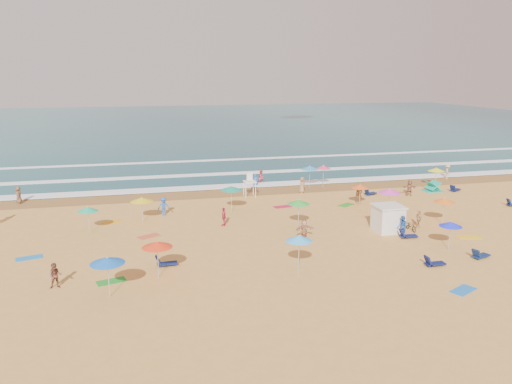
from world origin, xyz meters
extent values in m
plane|color=gold|center=(0.00, 0.00, 0.00)|extent=(220.00, 220.00, 0.00)
cube|color=#0C4756|center=(0.00, 84.00, 0.00)|extent=(220.00, 140.00, 0.18)
plane|color=olive|center=(0.00, 12.50, 0.01)|extent=(220.00, 220.00, 0.00)
cube|color=white|center=(0.00, 15.00, 0.10)|extent=(200.00, 2.20, 0.05)
cube|color=white|center=(0.00, 22.00, 0.10)|extent=(200.00, 1.60, 0.05)
cube|color=white|center=(0.00, 32.00, 0.10)|extent=(200.00, 1.20, 0.05)
cube|color=silver|center=(7.31, -3.27, 1.00)|extent=(2.00, 2.00, 2.00)
cube|color=silver|center=(7.31, -3.27, 2.06)|extent=(2.20, 2.20, 0.12)
imported|color=black|center=(9.21, -3.57, 0.40)|extent=(0.55, 1.52, 0.80)
cone|color=#2C8AC6|center=(6.30, 12.50, 2.28)|extent=(1.95, 1.95, 0.35)
cone|color=#F035CA|center=(9.38, 0.51, 2.30)|extent=(1.91, 1.91, 0.35)
cone|color=yellow|center=(-11.53, 3.86, 1.93)|extent=(1.90, 1.90, 0.35)
cone|color=#1C2AF1|center=(9.56, -8.10, 1.88)|extent=(1.59, 1.59, 0.35)
cone|color=#38ADFF|center=(-2.21, -9.83, 2.32)|extent=(1.66, 1.66, 0.35)
cone|color=#15B27E|center=(-15.66, 1.68, 1.94)|extent=(1.60, 1.60, 0.35)
cone|color=orange|center=(12.50, -2.87, 2.13)|extent=(1.69, 1.69, 0.35)
cone|color=#119072|center=(-3.68, 5.12, 2.19)|extent=(1.95, 1.95, 0.35)
cone|color=orange|center=(8.45, 4.40, 1.90)|extent=(1.63, 1.63, 0.35)
cone|color=#FA3765|center=(7.86, 12.50, 2.27)|extent=(1.55, 1.55, 0.35)
cone|color=green|center=(0.59, -1.19, 2.27)|extent=(1.73, 1.73, 0.35)
cone|color=blue|center=(-13.55, -10.62, 2.18)|extent=(1.92, 1.92, 0.35)
cone|color=red|center=(-10.76, -8.49, 2.15)|extent=(1.85, 1.85, 0.35)
cone|color=yellow|center=(19.87, 9.75, 1.99)|extent=(1.78, 1.78, 0.35)
cube|color=#0F1A4B|center=(-10.13, -6.69, 0.17)|extent=(1.33, 0.63, 0.34)
cube|color=#101750|center=(8.08, -5.22, 0.17)|extent=(1.34, 0.66, 0.34)
cube|color=#0F214E|center=(10.68, -10.15, 0.17)|extent=(1.41, 0.93, 0.34)
cube|color=#0E1649|center=(6.83, -10.71, 0.17)|extent=(1.31, 0.57, 0.34)
cube|color=#0F184D|center=(20.93, 7.59, 0.17)|extent=(1.42, 1.05, 0.34)
cube|color=#0E1A48|center=(11.43, 8.12, 0.17)|extent=(1.41, 0.95, 0.34)
cube|color=#1F76C2|center=(-19.18, -3.11, 0.01)|extent=(1.86, 1.25, 0.03)
cube|color=#228825|center=(-13.57, -8.44, 0.01)|extent=(1.87, 1.30, 0.03)
cube|color=orange|center=(-14.03, 4.27, 0.01)|extent=(1.90, 1.57, 0.03)
cube|color=#C7512E|center=(-11.14, -0.30, 0.01)|extent=(1.90, 1.56, 0.03)
cube|color=#B9173C|center=(1.30, 5.70, 0.01)|extent=(1.80, 1.08, 0.03)
cube|color=blue|center=(6.29, -14.41, 0.01)|extent=(1.91, 1.52, 0.03)
cube|color=#309024|center=(7.34, 4.93, 0.01)|extent=(1.89, 1.64, 0.03)
cube|color=yellow|center=(12.66, -6.12, 0.01)|extent=(1.86, 1.24, 0.03)
cube|color=#EB3774|center=(11.10, 4.29, 0.01)|extent=(1.72, 0.90, 0.03)
imported|color=#265AB3|center=(7.75, -4.78, 0.82)|extent=(0.73, 0.88, 1.64)
imported|color=#D93644|center=(1.82, 16.10, 0.63)|extent=(1.05, 1.08, 1.76)
imported|color=brown|center=(-16.65, -8.64, 0.76)|extent=(0.78, 0.62, 1.53)
imported|color=tan|center=(10.18, -3.03, 0.75)|extent=(0.44, 0.91, 1.50)
imported|color=#935E44|center=(15.08, 6.92, 0.80)|extent=(1.55, 0.74, 1.60)
imported|color=#CF334B|center=(-5.07, 1.11, 0.78)|extent=(0.62, 0.98, 1.55)
imported|color=brown|center=(8.73, 5.17, 0.89)|extent=(0.75, 0.61, 1.78)
imported|color=brown|center=(-23.01, 12.79, 0.84)|extent=(0.64, 0.88, 1.68)
imported|color=tan|center=(0.23, -3.68, 0.79)|extent=(1.51, 0.60, 1.59)
imported|color=#244FAA|center=(-9.69, 5.35, 0.83)|extent=(1.15, 0.78, 1.65)
imported|color=#9D7348|center=(4.85, 10.64, 0.84)|extent=(0.98, 0.89, 1.67)
imported|color=#E4AE77|center=(23.80, 13.42, 0.85)|extent=(0.95, 1.25, 1.71)
imported|color=blue|center=(0.86, 14.77, 0.54)|extent=(0.66, 0.54, 1.58)
camera|label=1|loc=(-11.50, -37.61, 12.25)|focal=35.00mm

